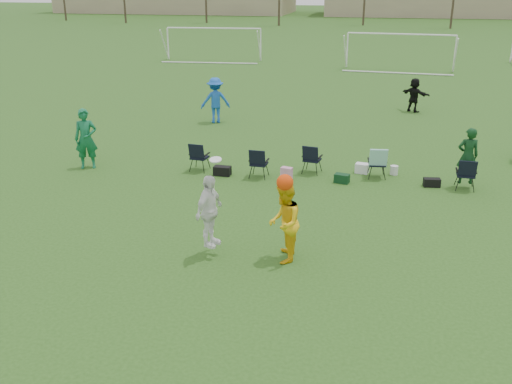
% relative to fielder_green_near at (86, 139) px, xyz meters
% --- Properties ---
extents(ground, '(260.00, 260.00, 0.00)m').
position_rel_fielder_green_near_xyz_m(ground, '(6.63, -7.13, -1.01)').
color(ground, '#285019').
rests_on(ground, ground).
extents(fielder_green_near, '(0.86, 0.72, 2.02)m').
position_rel_fielder_green_near_xyz_m(fielder_green_near, '(0.00, 0.00, 0.00)').
color(fielder_green_near, '#12663D').
rests_on(fielder_green_near, ground).
extents(fielder_blue, '(1.47, 1.20, 1.98)m').
position_rel_fielder_green_near_xyz_m(fielder_blue, '(2.42, 7.13, -0.02)').
color(fielder_blue, blue).
rests_on(fielder_blue, ground).
extents(fielder_black, '(1.47, 1.29, 1.61)m').
position_rel_fielder_green_near_xyz_m(fielder_black, '(11.07, 11.21, -0.20)').
color(fielder_black, black).
rests_on(fielder_black, ground).
extents(center_contest, '(2.40, 1.17, 2.38)m').
position_rel_fielder_green_near_xyz_m(center_contest, '(6.97, -5.32, 0.01)').
color(center_contest, white).
rests_on(center_contest, ground).
extents(sideline_setup, '(9.09, 1.61, 1.88)m').
position_rel_fielder_green_near_xyz_m(sideline_setup, '(8.62, 0.68, -0.46)').
color(sideline_setup, '#0F3718').
rests_on(sideline_setup, ground).
extents(goal_left, '(7.39, 0.76, 2.46)m').
position_rel_fielder_green_near_xyz_m(goal_left, '(-3.37, 26.87, 0.91)').
color(goal_left, white).
rests_on(goal_left, ground).
extents(goal_mid, '(7.40, 0.63, 2.46)m').
position_rel_fielder_green_near_xyz_m(goal_mid, '(10.63, 24.87, 0.91)').
color(goal_mid, white).
rests_on(goal_mid, ground).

